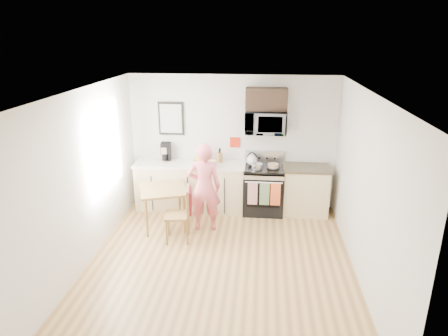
# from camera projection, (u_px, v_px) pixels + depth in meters

# --- Properties ---
(floor) EXTENTS (4.60, 4.60, 0.00)m
(floor) POSITION_uv_depth(u_px,v_px,m) (220.00, 265.00, 6.05)
(floor) COLOR olive
(floor) RESTS_ON ground
(back_wall) EXTENTS (4.00, 0.04, 2.60)m
(back_wall) POSITION_uv_depth(u_px,v_px,m) (233.00, 142.00, 7.79)
(back_wall) COLOR beige
(back_wall) RESTS_ON floor
(front_wall) EXTENTS (4.00, 0.04, 2.60)m
(front_wall) POSITION_uv_depth(u_px,v_px,m) (191.00, 281.00, 3.47)
(front_wall) COLOR beige
(front_wall) RESTS_ON floor
(left_wall) EXTENTS (0.04, 4.60, 2.60)m
(left_wall) POSITION_uv_depth(u_px,v_px,m) (84.00, 180.00, 5.82)
(left_wall) COLOR beige
(left_wall) RESTS_ON floor
(right_wall) EXTENTS (0.04, 4.60, 2.60)m
(right_wall) POSITION_uv_depth(u_px,v_px,m) (365.00, 190.00, 5.44)
(right_wall) COLOR beige
(right_wall) RESTS_ON floor
(ceiling) EXTENTS (4.00, 4.60, 0.04)m
(ceiling) POSITION_uv_depth(u_px,v_px,m) (219.00, 92.00, 5.21)
(ceiling) COLOR white
(ceiling) RESTS_ON back_wall
(window) EXTENTS (0.06, 1.40, 1.50)m
(window) POSITION_uv_depth(u_px,v_px,m) (105.00, 148.00, 6.49)
(window) COLOR silver
(window) RESTS_ON left_wall
(cabinet_left) EXTENTS (2.10, 0.60, 0.90)m
(cabinet_left) POSITION_uv_depth(u_px,v_px,m) (191.00, 187.00, 7.86)
(cabinet_left) COLOR #D3BA87
(cabinet_left) RESTS_ON floor
(countertop_left) EXTENTS (2.14, 0.64, 0.04)m
(countertop_left) POSITION_uv_depth(u_px,v_px,m) (190.00, 164.00, 7.71)
(countertop_left) COLOR beige
(countertop_left) RESTS_ON cabinet_left
(cabinet_right) EXTENTS (0.84, 0.60, 0.90)m
(cabinet_right) POSITION_uv_depth(u_px,v_px,m) (305.00, 191.00, 7.65)
(cabinet_right) COLOR #D3BA87
(cabinet_right) RESTS_ON floor
(countertop_right) EXTENTS (0.88, 0.64, 0.04)m
(countertop_right) POSITION_uv_depth(u_px,v_px,m) (307.00, 168.00, 7.50)
(countertop_right) COLOR black
(countertop_right) RESTS_ON cabinet_right
(range) EXTENTS (0.76, 0.70, 1.16)m
(range) POSITION_uv_depth(u_px,v_px,m) (263.00, 191.00, 7.71)
(range) COLOR black
(range) RESTS_ON floor
(microwave) EXTENTS (0.76, 0.51, 0.42)m
(microwave) POSITION_uv_depth(u_px,v_px,m) (266.00, 122.00, 7.38)
(microwave) COLOR silver
(microwave) RESTS_ON back_wall
(upper_cabinet) EXTENTS (0.76, 0.35, 0.40)m
(upper_cabinet) POSITION_uv_depth(u_px,v_px,m) (266.00, 99.00, 7.28)
(upper_cabinet) COLOR black
(upper_cabinet) RESTS_ON back_wall
(wall_art) EXTENTS (0.50, 0.04, 0.65)m
(wall_art) POSITION_uv_depth(u_px,v_px,m) (171.00, 119.00, 7.74)
(wall_art) COLOR black
(wall_art) RESTS_ON back_wall
(wall_trivet) EXTENTS (0.20, 0.02, 0.20)m
(wall_trivet) POSITION_uv_depth(u_px,v_px,m) (235.00, 142.00, 7.78)
(wall_trivet) COLOR #B2220F
(wall_trivet) RESTS_ON back_wall
(person) EXTENTS (0.61, 0.42, 1.58)m
(person) POSITION_uv_depth(u_px,v_px,m) (204.00, 187.00, 6.91)
(person) COLOR #E13E57
(person) RESTS_ON floor
(dining_table) EXTENTS (0.87, 0.87, 0.74)m
(dining_table) POSITION_uv_depth(u_px,v_px,m) (163.00, 193.00, 7.03)
(dining_table) COLOR brown
(dining_table) RESTS_ON floor
(chair) EXTENTS (0.49, 0.45, 0.95)m
(chair) POSITION_uv_depth(u_px,v_px,m) (185.00, 207.00, 6.58)
(chair) COLOR brown
(chair) RESTS_ON floor
(knife_block) EXTENTS (0.14, 0.15, 0.19)m
(knife_block) POSITION_uv_depth(u_px,v_px,m) (219.00, 157.00, 7.74)
(knife_block) COLOR brown
(knife_block) RESTS_ON countertop_left
(utensil_crock) EXTENTS (0.13, 0.13, 0.38)m
(utensil_crock) POSITION_uv_depth(u_px,v_px,m) (207.00, 154.00, 7.76)
(utensil_crock) COLOR #B2220F
(utensil_crock) RESTS_ON countertop_left
(fruit_bowl) EXTENTS (0.26, 0.26, 0.11)m
(fruit_bowl) POSITION_uv_depth(u_px,v_px,m) (200.00, 160.00, 7.72)
(fruit_bowl) COLOR silver
(fruit_bowl) RESTS_ON countertop_left
(milk_carton) EXTENTS (0.13, 0.13, 0.27)m
(milk_carton) POSITION_uv_depth(u_px,v_px,m) (164.00, 154.00, 7.81)
(milk_carton) COLOR tan
(milk_carton) RESTS_ON countertop_left
(coffee_maker) EXTENTS (0.23, 0.30, 0.34)m
(coffee_maker) POSITION_uv_depth(u_px,v_px,m) (166.00, 152.00, 7.87)
(coffee_maker) COLOR black
(coffee_maker) RESTS_ON countertop_left
(bread_bag) EXTENTS (0.34, 0.17, 0.12)m
(bread_bag) POSITION_uv_depth(u_px,v_px,m) (207.00, 164.00, 7.47)
(bread_bag) COLOR tan
(bread_bag) RESTS_ON countertop_left
(cake) EXTENTS (0.25, 0.25, 0.08)m
(cake) POSITION_uv_depth(u_px,v_px,m) (273.00, 166.00, 7.47)
(cake) COLOR black
(cake) RESTS_ON range
(kettle) EXTENTS (0.20, 0.20, 0.26)m
(kettle) POSITION_uv_depth(u_px,v_px,m) (252.00, 160.00, 7.60)
(kettle) COLOR silver
(kettle) RESTS_ON range
(pot) EXTENTS (0.20, 0.34, 0.10)m
(pot) POSITION_uv_depth(u_px,v_px,m) (257.00, 166.00, 7.41)
(pot) COLOR silver
(pot) RESTS_ON range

